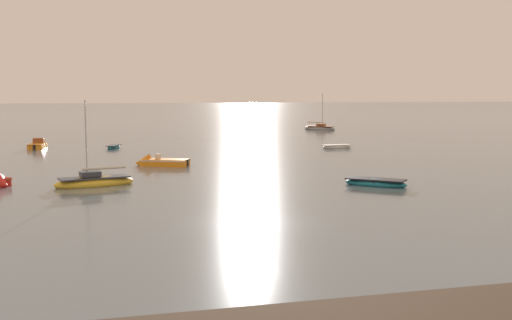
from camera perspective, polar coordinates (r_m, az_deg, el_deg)
name	(u,v)px	position (r m, az deg, el deg)	size (l,w,h in m)	color
ground_plane	(253,222)	(31.69, -0.28, -5.76)	(800.00, 800.00, 0.00)	slate
motorboat_moored_0	(157,163)	(56.89, -9.11, -0.29)	(5.24, 3.69, 1.71)	orange
sailboat_moored_0	(94,182)	(45.47, -14.68, -1.97)	(5.94, 3.14, 6.37)	gold
rowboat_moored_1	(114,147)	(76.13, -12.99, 1.18)	(2.11, 3.61, 0.54)	#197084
motorboat_moored_1	(38,146)	(79.05, -19.42, 1.25)	(2.03, 4.78, 1.77)	orange
rowboat_moored_2	(337,147)	(74.89, 7.46, 1.21)	(3.72, 1.43, 0.58)	white
rowboat_moored_3	(376,183)	(44.85, 10.98, -2.10)	(4.35, 4.16, 0.71)	#197084
sailboat_moored_1	(320,128)	(112.34, 5.89, 2.94)	(5.46, 5.92, 6.90)	gray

